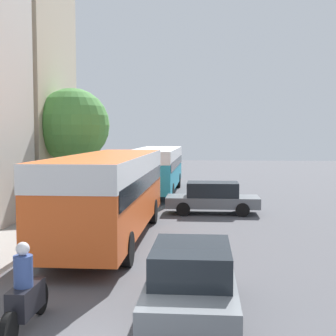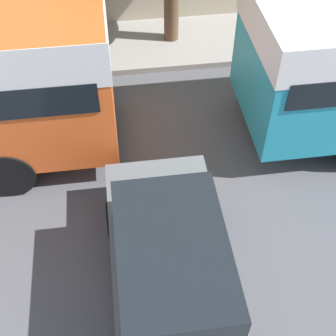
# 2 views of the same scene
# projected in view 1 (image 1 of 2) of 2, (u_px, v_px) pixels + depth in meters

# --- Properties ---
(bus_lead) EXTENTS (2.57, 10.54, 3.03)m
(bus_lead) POSITION_uv_depth(u_px,v_px,m) (110.00, 185.00, 16.45)
(bus_lead) COLOR #EA5B23
(bus_lead) RESTS_ON ground_plane
(bus_following) EXTENTS (2.60, 10.73, 2.84)m
(bus_following) POSITION_uv_depth(u_px,v_px,m) (157.00, 164.00, 29.48)
(bus_following) COLOR teal
(bus_following) RESTS_ON ground_plane
(motorcycle_behind_lead) EXTENTS (0.38, 2.24, 1.73)m
(motorcycle_behind_lead) POSITION_uv_depth(u_px,v_px,m) (25.00, 295.00, 8.91)
(motorcycle_behind_lead) COLOR black
(motorcycle_behind_lead) RESTS_ON ground_plane
(car_crossing) EXTENTS (4.35, 1.79, 1.49)m
(car_crossing) POSITION_uv_depth(u_px,v_px,m) (213.00, 197.00, 22.05)
(car_crossing) COLOR slate
(car_crossing) RESTS_ON ground_plane
(car_far_curb) EXTENTS (1.89, 4.05, 1.46)m
(car_far_curb) POSITION_uv_depth(u_px,v_px,m) (191.00, 279.00, 9.68)
(car_far_curb) COLOR slate
(car_far_curb) RESTS_ON ground_plane
(pedestrian_near_curb) EXTENTS (0.32, 0.32, 1.61)m
(pedestrian_near_curb) POSITION_uv_depth(u_px,v_px,m) (128.00, 168.00, 38.14)
(pedestrian_near_curb) COLOR #232838
(pedestrian_near_curb) RESTS_ON sidewalk
(street_tree) EXTENTS (3.70, 3.70, 5.89)m
(street_tree) POSITION_uv_depth(u_px,v_px,m) (72.00, 126.00, 23.34)
(street_tree) COLOR brown
(street_tree) RESTS_ON sidewalk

